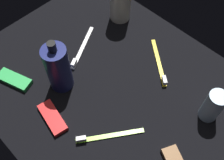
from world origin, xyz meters
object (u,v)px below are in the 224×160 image
deodorant_stick (213,106)px  snack_bar_green (14,80)px  toothbrush_lime (106,136)px  toothbrush_yellow (159,64)px  toothbrush_white (81,49)px  snack_bar_red (53,118)px  lotion_bottle (58,68)px

deodorant_stick → snack_bar_green: size_ratio=0.99×
toothbrush_lime → toothbrush_yellow: same height
deodorant_stick → toothbrush_white: bearing=12.3°
toothbrush_white → snack_bar_green: bearing=76.3°
toothbrush_yellow → toothbrush_lime: bearing=99.7°
deodorant_stick → snack_bar_green: 56.07cm
toothbrush_white → toothbrush_yellow: same height
deodorant_stick → toothbrush_white: deodorant_stick is taller
toothbrush_yellow → snack_bar_red: bearing=75.0°
deodorant_stick → toothbrush_yellow: 20.74cm
toothbrush_lime → toothbrush_yellow: size_ratio=1.04×
toothbrush_lime → snack_bar_green: (31.52, 6.86, 0.14)cm
lotion_bottle → deodorant_stick: (-36.02, -21.32, -2.63)cm
toothbrush_lime → snack_bar_red: (13.89, 6.54, 0.14)cm
toothbrush_white → snack_bar_green: size_ratio=1.58×
deodorant_stick → toothbrush_lime: (15.15, 23.90, -4.55)cm
lotion_bottle → snack_bar_red: bearing=127.4°
deodorant_stick → toothbrush_lime: 28.66cm
toothbrush_lime → snack_bar_green: size_ratio=1.48×
deodorant_stick → toothbrush_white: (41.38, 9.01, -4.55)cm
toothbrush_white → deodorant_stick: bearing=-167.7°
snack_bar_red → toothbrush_yellow: bearing=-94.1°
lotion_bottle → toothbrush_yellow: bearing=-122.7°
lotion_bottle → snack_bar_green: size_ratio=1.73×
lotion_bottle → deodorant_stick: bearing=-149.4°
lotion_bottle → snack_bar_green: lotion_bottle is taller
deodorant_stick → toothbrush_lime: bearing=57.6°
lotion_bottle → toothbrush_yellow: (-16.15, -25.13, -7.18)cm
deodorant_stick → snack_bar_green: deodorant_stick is taller
snack_bar_green → toothbrush_yellow: bearing=-146.3°
toothbrush_lime → toothbrush_yellow: bearing=-80.3°
toothbrush_white → toothbrush_lime: size_ratio=1.07×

